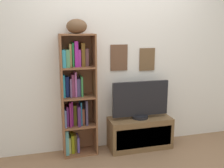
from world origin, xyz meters
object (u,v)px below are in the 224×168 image
(tv_stand, at_px, (140,133))
(television, at_px, (141,100))
(football, at_px, (77,26))
(bookshelf, at_px, (76,96))

(tv_stand, distance_m, television, 0.47)
(football, bearing_deg, television, -3.32)
(bookshelf, relative_size, tv_stand, 1.82)
(bookshelf, height_order, television, bookshelf)
(football, bearing_deg, tv_stand, -3.39)
(bookshelf, height_order, football, football)
(bookshelf, distance_m, football, 0.88)
(football, relative_size, tv_stand, 0.29)
(football, bearing_deg, bookshelf, 135.81)
(football, xyz_separation_m, television, (0.83, -0.05, -0.98))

